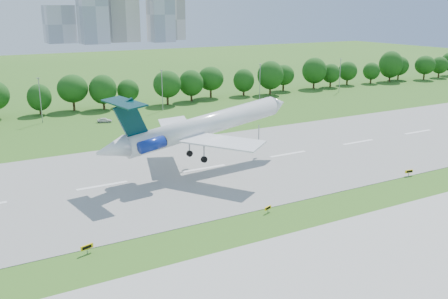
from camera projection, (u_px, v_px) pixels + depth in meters
ground at (279, 214)px, 75.50m from camera, size 600.00×600.00×0.00m
runway at (204, 169)px, 96.47m from camera, size 400.00×45.00×0.08m
taxiway at (366, 265)px, 60.38m from camera, size 400.00×23.00×0.08m
tree_line at (103, 89)px, 151.00m from camera, size 288.40×8.40×10.40m
light_poles at (105, 94)px, 141.40m from camera, size 175.90×0.25×12.19m
skyline at (117, 7)px, 441.96m from camera, size 127.00×52.00×80.00m
airliner at (197, 127)px, 93.11m from camera, size 42.79×30.73×13.29m
taxi_sign_left at (87, 247)px, 62.99m from camera, size 1.69×0.66×1.20m
taxi_sign_centre at (268, 208)px, 75.64m from camera, size 1.42×0.63×1.02m
taxi_sign_right at (409, 171)px, 92.13m from camera, size 1.66×0.44×1.16m
service_vehicle_b at (105, 120)px, 135.16m from camera, size 4.12×2.87×1.30m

